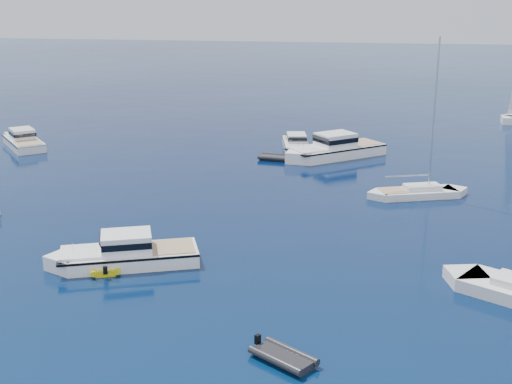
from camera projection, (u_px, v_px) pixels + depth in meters
motor_cruiser_centre at (124, 265)px, 41.09m from camera, size 10.22×6.37×2.57m
motor_cruiser_far_l at (23, 146)px, 72.14m from camera, size 8.40×9.06×2.49m
motor_cruiser_distant at (333, 157)px, 67.45m from camera, size 11.33×10.35×3.09m
motor_cruiser_horizon at (296, 150)px, 70.52m from camera, size 4.12×8.59×2.17m
sailboat_centre at (417, 197)px, 54.62m from camera, size 9.14×5.21×13.06m
tender_yellow at (105, 266)px, 40.84m from camera, size 3.37×4.25×0.95m
tender_grey_near at (283, 362)px, 30.36m from camera, size 3.61×3.21×0.95m
tender_grey_far at (279, 160)px, 66.41m from camera, size 4.36×2.71×0.95m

